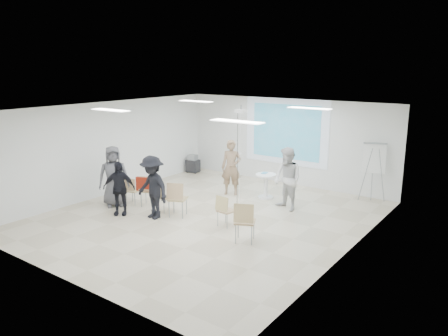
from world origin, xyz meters
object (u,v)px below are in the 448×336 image
Objects in this scene: av_cart at (193,164)px; pedestal_table at (266,184)px; audience_left at (119,184)px; flipchart_easel at (374,158)px; audience_mid at (152,183)px; chair_right_far at (244,219)px; chair_left_mid at (148,188)px; chair_right_inner at (225,209)px; audience_outer at (113,173)px; laptop at (167,196)px; chair_center at (177,196)px; chair_left_inner at (164,195)px; player_right at (288,176)px; chair_far_left at (132,189)px; player_left at (231,164)px.

pedestal_table is at bearing -25.20° from av_cart.
audience_left is 7.62m from flipchart_easel.
pedestal_table is at bearing 73.12° from audience_mid.
flipchart_easel is (1.39, 5.05, 0.76)m from chair_right_far.
chair_left_mid reaches higher than chair_right_inner.
laptop is at bearing -34.85° from audience_outer.
audience_left reaches higher than chair_right_inner.
chair_left_mid is 1.12× the size of chair_right_inner.
chair_right_far is at bearing -172.53° from laptop.
chair_right_inner is at bearing -17.47° from chair_center.
laptop is (-3.08, 0.62, -0.14)m from chair_right_far.
audience_mid is 5.35m from av_cart.
chair_left_inner is 0.10m from laptop.
av_cart is at bearing 162.54° from pedestal_table.
flipchart_easel is at bearing 74.29° from player_right.
chair_center is 2.25m from audience_outer.
chair_far_left is 1.29m from chair_left_inner.
av_cart is (-1.52, 5.02, -0.55)m from audience_left.
flipchart_easel reaches higher than chair_right_inner.
chair_center reaches higher than pedestal_table.
av_cart is at bearing 142.72° from chair_right_inner.
chair_far_left is 0.45× the size of flipchart_easel.
chair_left_mid is at bearing -142.51° from player_left.
audience_outer is at bearing -167.37° from chair_right_inner.
chair_center is 6.10m from flipchart_easel.
av_cart is (-2.41, 4.05, -0.13)m from laptop.
chair_center is 1.67m from audience_left.
player_right is (2.20, -0.33, 0.00)m from player_left.
av_cart is (-2.98, 4.25, -0.27)m from chair_center.
chair_right_far is 3.14m from laptop.
chair_right_far is at bearing -25.15° from chair_right_inner.
player_right reaches higher than chair_far_left.
pedestal_table is 1.30m from player_left.
audience_outer reaches higher than laptop.
player_left is at bearing 42.93° from chair_far_left.
audience_left reaches higher than chair_far_left.
player_right is at bearing -21.35° from audience_outer.
chair_left_inner is at bearing -127.36° from player_left.
player_right is 5.11m from audience_outer.
player_right is at bearing -150.79° from flipchart_easel.
av_cart is at bearing -40.42° from laptop.
flipchart_easel reaches higher than audience_left.
audience_left is at bearing 66.83° from laptop.
chair_right_inner is (1.51, 0.16, -0.09)m from chair_center.
player_left is 2.39× the size of chair_right_inner.
player_left reaches higher than audience_mid.
audience_left is (-2.97, -0.93, 0.37)m from chair_right_inner.
laptop is (-0.53, -2.48, -0.56)m from player_left.
av_cart is (-0.79, 4.58, -0.69)m from audience_outer.
flipchart_easel is (2.38, 4.47, 0.85)m from chair_right_inner.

